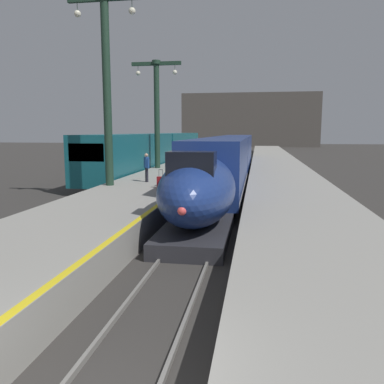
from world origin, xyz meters
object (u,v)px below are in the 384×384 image
at_px(rolling_suitcase, 161,182).
at_px(station_column_mid, 106,74).
at_px(highspeed_train_main, 228,160).
at_px(regional_train_adjacent, 159,149).
at_px(passenger_far_waiting, 147,165).
at_px(passenger_near_edge, 173,169).
at_px(station_column_far, 157,104).

bearing_deg(rolling_suitcase, station_column_mid, 169.00).
bearing_deg(highspeed_train_main, regional_train_adjacent, 126.13).
xyz_separation_m(regional_train_adjacent, passenger_far_waiting, (3.83, -18.28, -0.09)).
relative_size(regional_train_adjacent, rolling_suitcase, 37.27).
distance_m(station_column_mid, passenger_near_edge, 6.22).
bearing_deg(rolling_suitcase, highspeed_train_main, 73.46).
height_order(station_column_mid, station_column_far, station_column_mid).
height_order(station_column_mid, passenger_far_waiting, station_column_mid).
relative_size(station_column_mid, rolling_suitcase, 10.25).
relative_size(passenger_near_edge, passenger_far_waiting, 1.00).
xyz_separation_m(highspeed_train_main, regional_train_adjacent, (-8.10, 11.10, 0.20)).
relative_size(highspeed_train_main, passenger_near_edge, 22.51).
height_order(highspeed_train_main, rolling_suitcase, highspeed_train_main).
relative_size(passenger_near_edge, rolling_suitcase, 1.72).
bearing_deg(passenger_near_edge, station_column_far, 108.32).
relative_size(highspeed_train_main, station_column_mid, 3.78).
height_order(passenger_far_waiting, rolling_suitcase, passenger_far_waiting).
distance_m(station_column_far, rolling_suitcase, 12.73).
distance_m(highspeed_train_main, passenger_near_edge, 9.55).
bearing_deg(passenger_near_edge, passenger_far_waiting, 134.29).
bearing_deg(highspeed_train_main, passenger_far_waiting, -120.72).
bearing_deg(station_column_mid, passenger_near_edge, -5.21).
xyz_separation_m(regional_train_adjacent, rolling_suitcase, (5.27, -20.64, -0.77)).
xyz_separation_m(station_column_mid, rolling_suitcase, (3.07, -0.60, -5.69)).
bearing_deg(rolling_suitcase, passenger_far_waiting, 121.35).
bearing_deg(station_column_mid, highspeed_train_main, 56.61).
bearing_deg(passenger_near_edge, station_column_mid, 174.79).
bearing_deg(passenger_far_waiting, regional_train_adjacent, 101.83).
bearing_deg(station_column_mid, passenger_far_waiting, 47.26).
distance_m(regional_train_adjacent, rolling_suitcase, 21.32).
relative_size(station_column_far, passenger_far_waiting, 5.05).
bearing_deg(station_column_mid, station_column_far, 90.00).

